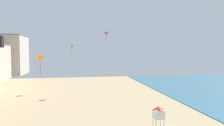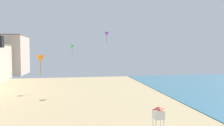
{
  "view_description": "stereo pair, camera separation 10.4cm",
  "coord_description": "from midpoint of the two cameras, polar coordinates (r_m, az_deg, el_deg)",
  "views": [
    {
      "loc": [
        1.23,
        -9.25,
        8.62
      ],
      "look_at": [
        5.58,
        16.1,
        7.14
      ],
      "focal_mm": 33.71,
      "sensor_mm": 36.0,
      "label": 1
    },
    {
      "loc": [
        1.34,
        -9.27,
        8.62
      ],
      "look_at": [
        5.58,
        16.1,
        7.14
      ],
      "focal_mm": 33.71,
      "sensor_mm": 36.0,
      "label": 2
    }
  ],
  "objects": [
    {
      "name": "kite_purple_delta",
      "position": [
        47.53,
        -1.42,
        7.9
      ],
      "size": [
        1.02,
        1.02,
        2.32
      ],
      "color": "purple"
    },
    {
      "name": "kite_green_delta",
      "position": [
        49.24,
        -10.7,
        4.36
      ],
      "size": [
        0.97,
        0.97,
        2.21
      ],
      "color": "green"
    },
    {
      "name": "kite_orange_delta_2",
      "position": [
        36.04,
        -18.78,
        1.1
      ],
      "size": [
        1.43,
        1.43,
        3.24
      ],
      "color": "orange"
    },
    {
      "name": "lifeguard_stand",
      "position": [
        24.22,
        12.6,
        -13.04
      ],
      "size": [
        1.1,
        1.1,
        2.55
      ],
      "rotation": [
        0.0,
        0.0,
        -0.38
      ],
      "color": "white",
      "rests_on": "ground"
    },
    {
      "name": "boardwalk_hotel_distant",
      "position": [
        86.15,
        -27.3,
        1.97
      ],
      "size": [
        15.49,
        14.17,
        14.34
      ],
      "color": "#C6B29E",
      "rests_on": "ground"
    }
  ]
}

